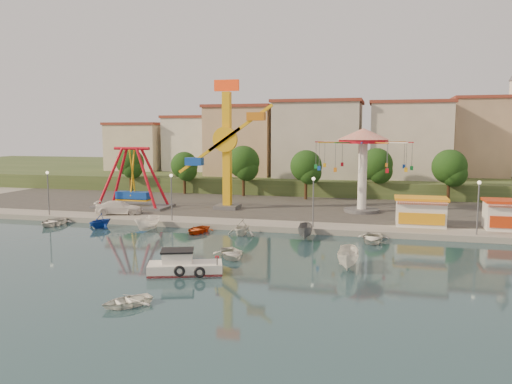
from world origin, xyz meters
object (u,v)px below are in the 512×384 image
(rowboat_a, at_px, (231,253))
(van, at_px, (119,208))
(skiff, at_px, (348,258))
(pirate_ship_ride, at_px, (133,179))
(cabin_motorboat, at_px, (183,267))
(kamikaze_tower, at_px, (230,149))
(wave_swinger, at_px, (363,151))

(rowboat_a, height_order, van, van)
(skiff, xyz_separation_m, van, (-28.55, 15.71, 0.58))
(rowboat_a, height_order, skiff, skiff)
(pirate_ship_ride, height_order, skiff, pirate_ship_ride)
(pirate_ship_ride, relative_size, rowboat_a, 2.65)
(cabin_motorboat, height_order, van, van)
(van, bearing_deg, rowboat_a, -144.88)
(cabin_motorboat, height_order, rowboat_a, cabin_motorboat)
(kamikaze_tower, xyz_separation_m, van, (-11.90, -7.14, -6.98))
(pirate_ship_ride, distance_m, skiff, 36.50)
(wave_swinger, relative_size, cabin_motorboat, 1.98)
(pirate_ship_ride, height_order, rowboat_a, pirate_ship_ride)
(kamikaze_tower, xyz_separation_m, wave_swinger, (16.62, 1.83, -0.19))
(pirate_ship_ride, height_order, kamikaze_tower, kamikaze_tower)
(wave_swinger, bearing_deg, skiff, -89.94)
(kamikaze_tower, bearing_deg, wave_swinger, 6.27)
(kamikaze_tower, relative_size, cabin_motorboat, 2.82)
(pirate_ship_ride, distance_m, kamikaze_tower, 13.60)
(pirate_ship_ride, xyz_separation_m, kamikaze_tower, (12.89, 1.70, 3.99))
(cabin_motorboat, xyz_separation_m, skiff, (11.86, 4.36, 0.32))
(pirate_ship_ride, bearing_deg, skiff, -35.60)
(kamikaze_tower, height_order, skiff, kamikaze_tower)
(pirate_ship_ride, bearing_deg, van, -79.69)
(pirate_ship_ride, relative_size, van, 1.80)
(rowboat_a, xyz_separation_m, skiff, (9.79, -1.02, 0.44))
(rowboat_a, bearing_deg, wave_swinger, 38.13)
(rowboat_a, distance_m, skiff, 9.85)
(wave_swinger, distance_m, rowboat_a, 26.76)
(pirate_ship_ride, bearing_deg, rowboat_a, -45.55)
(kamikaze_tower, bearing_deg, pirate_ship_ride, -172.47)
(wave_swinger, height_order, cabin_motorboat, wave_swinger)
(skiff, bearing_deg, van, 150.64)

